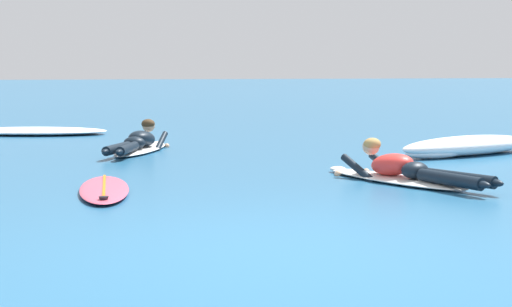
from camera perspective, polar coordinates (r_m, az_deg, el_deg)
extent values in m
plane|color=#235B84|center=(15.95, -5.60, 1.25)|extent=(120.00, 120.00, 0.00)
ellipsoid|color=white|center=(9.79, 9.66, -1.74)|extent=(1.41, 2.21, 0.07)
ellipsoid|color=white|center=(10.54, 5.72, -1.06)|extent=(0.27, 0.27, 0.06)
ellipsoid|color=red|center=(9.80, 9.48, -0.76)|extent=(0.62, 0.73, 0.34)
ellipsoid|color=black|center=(9.55, 11.01, -1.15)|extent=(0.42, 0.39, 0.20)
cylinder|color=black|center=(9.09, 13.37, -1.76)|extent=(0.45, 0.89, 0.14)
ellipsoid|color=black|center=(8.78, 15.44, -2.10)|extent=(0.18, 0.24, 0.08)
cylinder|color=black|center=(9.21, 14.03, -1.68)|extent=(0.54, 0.86, 0.14)
ellipsoid|color=black|center=(8.94, 16.30, -1.98)|extent=(0.18, 0.24, 0.08)
cylinder|color=black|center=(9.91, 7.16, -1.11)|extent=(0.32, 0.57, 0.34)
sphere|color=tan|center=(10.21, 5.72, -1.44)|extent=(0.09, 0.09, 0.09)
cylinder|color=black|center=(10.19, 9.07, -0.93)|extent=(0.32, 0.57, 0.34)
sphere|color=tan|center=(10.47, 7.69, -1.28)|extent=(0.09, 0.09, 0.09)
sphere|color=tan|center=(10.05, 8.02, 0.49)|extent=(0.21, 0.21, 0.21)
ellipsoid|color=#AD894C|center=(10.03, 8.10, 0.65)|extent=(0.28, 0.27, 0.16)
ellipsoid|color=white|center=(13.09, -8.02, 0.28)|extent=(1.22, 2.16, 0.07)
ellipsoid|color=white|center=(14.05, -6.80, 0.75)|extent=(0.25, 0.25, 0.06)
ellipsoid|color=black|center=(13.12, -7.97, 1.02)|extent=(0.60, 0.74, 0.34)
ellipsoid|color=black|center=(12.77, -8.47, 0.74)|extent=(0.42, 0.38, 0.20)
cylinder|color=black|center=(12.26, -9.64, 0.35)|extent=(0.46, 0.82, 0.14)
ellipsoid|color=black|center=(11.87, -10.41, 0.15)|extent=(0.17, 0.24, 0.08)
cylinder|color=black|center=(12.21, -8.93, 0.34)|extent=(0.37, 0.84, 0.14)
ellipsoid|color=black|center=(11.80, -9.46, 0.13)|extent=(0.17, 0.24, 0.08)
cylinder|color=black|center=(13.53, -8.40, 0.83)|extent=(0.27, 0.55, 0.32)
sphere|color=tan|center=(13.89, -7.94, 0.56)|extent=(0.09, 0.09, 0.09)
cylinder|color=black|center=(13.39, -6.63, 0.80)|extent=(0.27, 0.55, 0.32)
sphere|color=tan|center=(13.72, -6.23, 0.52)|extent=(0.09, 0.09, 0.09)
sphere|color=tan|center=(13.47, -7.50, 1.95)|extent=(0.21, 0.21, 0.21)
ellipsoid|color=#47331E|center=(13.45, -7.52, 2.07)|extent=(0.28, 0.26, 0.16)
ellipsoid|color=#E54C66|center=(9.01, -10.53, -2.44)|extent=(0.55, 2.01, 0.07)
cube|color=orange|center=(9.00, -10.53, -2.21)|extent=(0.05, 1.71, 0.01)
cone|color=black|center=(8.20, -10.56, -3.51)|extent=(0.10, 0.10, 0.16)
ellipsoid|color=white|center=(12.86, 14.58, 0.55)|extent=(2.68, 1.57, 0.30)
ellipsoid|color=white|center=(13.42, 16.19, 0.54)|extent=(0.99, 0.49, 0.21)
ellipsoid|color=white|center=(12.27, 12.28, 0.03)|extent=(0.98, 0.48, 0.16)
ellipsoid|color=white|center=(16.71, -15.26, 1.53)|extent=(3.08, 1.73, 0.14)
ellipsoid|color=white|center=(16.71, -12.69, 1.52)|extent=(1.08, 0.66, 0.10)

